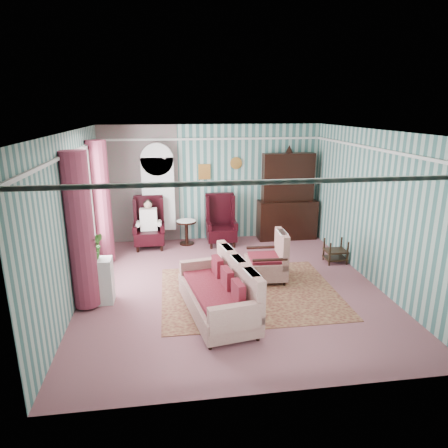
{
  "coord_description": "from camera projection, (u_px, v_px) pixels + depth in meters",
  "views": [
    {
      "loc": [
        -1.11,
        -6.89,
        3.28
      ],
      "look_at": [
        -0.04,
        0.6,
        1.07
      ],
      "focal_mm": 32.0,
      "sensor_mm": 36.0,
      "label": 1
    }
  ],
  "objects": [
    {
      "name": "floor",
      "position": [
        231.0,
        286.0,
        7.62
      ],
      "size": [
        6.0,
        6.0,
        0.0
      ],
      "primitive_type": "plane",
      "color": "#7E4951",
      "rests_on": "ground"
    },
    {
      "name": "room_shell",
      "position": [
        196.0,
        182.0,
        7.14
      ],
      "size": [
        5.53,
        6.02,
        2.91
      ],
      "color": "#37645F",
      "rests_on": "ground"
    },
    {
      "name": "bookcase",
      "position": [
        159.0,
        199.0,
        9.82
      ],
      "size": [
        0.8,
        0.28,
        2.24
      ],
      "primitive_type": "cube",
      "color": "white",
      "rests_on": "floor"
    },
    {
      "name": "dresser_hutch",
      "position": [
        288.0,
        194.0,
        10.13
      ],
      "size": [
        1.5,
        0.56,
        2.36
      ],
      "primitive_type": "cube",
      "color": "black",
      "rests_on": "floor"
    },
    {
      "name": "wingback_left",
      "position": [
        149.0,
        223.0,
        9.56
      ],
      "size": [
        0.76,
        0.8,
        1.25
      ],
      "primitive_type": "cube",
      "color": "black",
      "rests_on": "floor"
    },
    {
      "name": "wingback_right",
      "position": [
        221.0,
        220.0,
        9.79
      ],
      "size": [
        0.76,
        0.8,
        1.25
      ],
      "primitive_type": "cube",
      "color": "black",
      "rests_on": "floor"
    },
    {
      "name": "seated_woman",
      "position": [
        149.0,
        224.0,
        9.57
      ],
      "size": [
        0.44,
        0.4,
        1.18
      ],
      "primitive_type": null,
      "color": "beige",
      "rests_on": "floor"
    },
    {
      "name": "round_side_table",
      "position": [
        187.0,
        233.0,
        9.91
      ],
      "size": [
        0.5,
        0.5,
        0.6
      ],
      "primitive_type": "cylinder",
      "color": "black",
      "rests_on": "floor"
    },
    {
      "name": "nest_table",
      "position": [
        336.0,
        251.0,
        8.74
      ],
      "size": [
        0.45,
        0.38,
        0.54
      ],
      "primitive_type": "cube",
      "color": "black",
      "rests_on": "floor"
    },
    {
      "name": "plant_stand",
      "position": [
        97.0,
        281.0,
        6.9
      ],
      "size": [
        0.55,
        0.35,
        0.8
      ],
      "primitive_type": "cube",
      "color": "white",
      "rests_on": "floor"
    },
    {
      "name": "rug",
      "position": [
        249.0,
        292.0,
        7.37
      ],
      "size": [
        3.2,
        2.6,
        0.01
      ],
      "primitive_type": "cube",
      "color": "#4D191E",
      "rests_on": "floor"
    },
    {
      "name": "sofa",
      "position": [
        217.0,
        289.0,
        6.4
      ],
      "size": [
        1.34,
        2.1,
        0.96
      ],
      "primitive_type": "cube",
      "rotation": [
        0.0,
        0.0,
        1.74
      ],
      "color": "#BDB193",
      "rests_on": "floor"
    },
    {
      "name": "floral_armchair",
      "position": [
        266.0,
        258.0,
        7.78
      ],
      "size": [
        0.87,
        0.85,
        0.91
      ],
      "primitive_type": "cube",
      "rotation": [
        0.0,
        0.0,
        1.53
      ],
      "color": "beige",
      "rests_on": "floor"
    },
    {
      "name": "coffee_table",
      "position": [
        206.0,
        276.0,
        7.62
      ],
      "size": [
        0.97,
        0.62,
        0.38
      ],
      "primitive_type": "cube",
      "rotation": [
        0.0,
        0.0,
        0.19
      ],
      "color": "black",
      "rests_on": "floor"
    },
    {
      "name": "potted_plant_a",
      "position": [
        91.0,
        249.0,
        6.64
      ],
      "size": [
        0.51,
        0.48,
        0.45
      ],
      "primitive_type": "imported",
      "rotation": [
        0.0,
        0.0,
        -0.38
      ],
      "color": "#1E4A17",
      "rests_on": "plant_stand"
    },
    {
      "name": "potted_plant_b",
      "position": [
        96.0,
        245.0,
        6.83
      ],
      "size": [
        0.27,
        0.24,
        0.43
      ],
      "primitive_type": "imported",
      "rotation": [
        0.0,
        0.0,
        0.21
      ],
      "color": "#1F4716",
      "rests_on": "plant_stand"
    },
    {
      "name": "potted_plant_c",
      "position": [
        93.0,
        248.0,
        6.74
      ],
      "size": [
        0.26,
        0.26,
        0.4
      ],
      "primitive_type": "imported",
      "rotation": [
        0.0,
        0.0,
        0.16
      ],
      "color": "#23561B",
      "rests_on": "plant_stand"
    }
  ]
}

